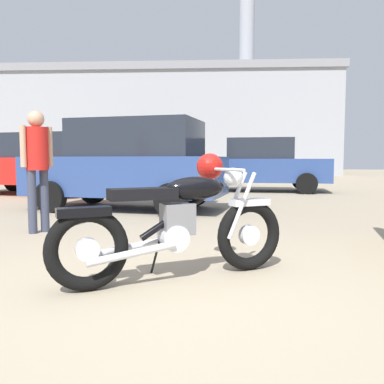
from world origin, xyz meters
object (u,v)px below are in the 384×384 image
object	(u,v)px
silver_sedan_mid	(39,162)
blue_hatchback_right	(260,165)
pale_sedan_back	(163,163)
white_estate_far	(130,164)
bystander	(37,158)
dark_sedan_left	(156,162)
vintage_motorcycle	(180,220)

from	to	relation	value
silver_sedan_mid	blue_hatchback_right	distance (m)	6.70
silver_sedan_mid	pale_sedan_back	world-z (taller)	silver_sedan_mid
white_estate_far	pale_sedan_back	bearing A→B (deg)	-74.52
white_estate_far	silver_sedan_mid	bearing A→B (deg)	-33.27
bystander	blue_hatchback_right	world-z (taller)	blue_hatchback_right
pale_sedan_back	blue_hatchback_right	bearing A→B (deg)	-59.21
blue_hatchback_right	dark_sedan_left	world-z (taller)	dark_sedan_left
silver_sedan_mid	blue_hatchback_right	bearing A→B (deg)	-154.40
vintage_motorcycle	blue_hatchback_right	xyz separation A→B (m)	(1.24, 9.58, 0.34)
vintage_motorcycle	white_estate_far	bearing A→B (deg)	79.54
white_estate_far	blue_hatchback_right	bearing A→B (deg)	-111.34
blue_hatchback_right	white_estate_far	bearing A→B (deg)	64.33
white_estate_far	pale_sedan_back	world-z (taller)	white_estate_far
bystander	dark_sedan_left	bearing A→B (deg)	-56.00
silver_sedan_mid	dark_sedan_left	distance (m)	3.57
vintage_motorcycle	dark_sedan_left	distance (m)	9.79
silver_sedan_mid	dark_sedan_left	bearing A→B (deg)	-139.65
silver_sedan_mid	pale_sedan_back	bearing A→B (deg)	-95.31
white_estate_far	pale_sedan_back	distance (m)	11.44
vintage_motorcycle	blue_hatchback_right	distance (m)	9.66
bystander	pale_sedan_back	bearing A→B (deg)	-51.98
vintage_motorcycle	white_estate_far	xyz separation A→B (m)	(-1.64, 4.54, 0.43)
dark_sedan_left	white_estate_far	world-z (taller)	same
vintage_motorcycle	pale_sedan_back	xyz separation A→B (m)	(-3.04, 15.90, 0.34)
silver_sedan_mid	white_estate_far	size ratio (longest dim) A/B	1.20
blue_hatchback_right	white_estate_far	size ratio (longest dim) A/B	1.05
white_estate_far	pale_sedan_back	size ratio (longest dim) A/B	0.95
vintage_motorcycle	silver_sedan_mid	distance (m)	9.30
blue_hatchback_right	bystander	bearing A→B (deg)	69.83
silver_sedan_mid	vintage_motorcycle	bearing A→B (deg)	133.37
silver_sedan_mid	dark_sedan_left	size ratio (longest dim) A/B	1.25
bystander	silver_sedan_mid	world-z (taller)	silver_sedan_mid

